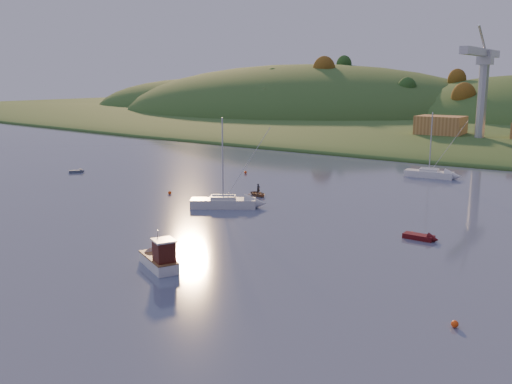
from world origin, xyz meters
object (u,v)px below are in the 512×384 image
Objects in this scene: sailboat_far at (429,173)px; sailboat_near at (223,202)px; fishing_boat at (157,257)px; red_tender at (425,238)px; grey_dinghy at (79,171)px; canoe at (258,194)px.

sailboat_near is at bearing -116.73° from sailboat_far.
fishing_boat reaches higher than red_tender.
fishing_boat is 2.32× the size of grey_dinghy.
red_tender is at bearing -77.99° from sailboat_far.
sailboat_near reaches higher than fishing_boat.
sailboat_near reaches higher than grey_dinghy.
sailboat_far is 32.57m from canoe.
canoe is at bearing -48.84° from grey_dinghy.
canoe is at bearing 163.62° from red_tender.
sailboat_near is 3.15× the size of red_tender.
red_tender reaches higher than grey_dinghy.
sailboat_near is 38.76m from grey_dinghy.
sailboat_far is 39.44m from red_tender.
canoe is (-14.89, -28.97, -0.40)m from sailboat_far.
grey_dinghy is (-47.62, 29.03, -0.66)m from fishing_boat.
fishing_boat is at bearing -140.14° from canoe.
sailboat_far is at bearing 109.06° from red_tender.
sailboat_far is (14.47, 37.60, -0.03)m from sailboat_near.
grey_dinghy is (-64.51, 7.24, -0.05)m from red_tender.
sailboat_far is at bearing 35.36° from sailboat_near.
sailboat_far is at bearing -68.80° from fishing_boat.
red_tender is (26.87, -8.60, -0.06)m from canoe.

